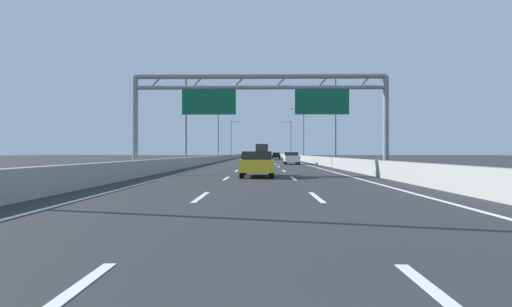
{
  "coord_description": "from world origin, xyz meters",
  "views": [
    {
      "loc": [
        0.08,
        0.06,
        1.39
      ],
      "look_at": [
        -1.06,
        86.96,
        1.21
      ],
      "focal_mm": 28.11,
      "sensor_mm": 36.0,
      "label": 1
    }
  ],
  "objects_px": {
    "box_truck": "(262,151)",
    "streetlamp_right_mid": "(333,114)",
    "black_car": "(276,156)",
    "silver_car": "(260,155)",
    "streetlamp_left_distant": "(232,137)",
    "streetlamp_right_distant": "(290,137)",
    "sign_gantry": "(261,98)",
    "blue_car": "(246,156)",
    "streetlamp_left_mid": "(188,114)",
    "streetlamp_left_far": "(220,130)",
    "orange_car": "(261,155)",
    "yellow_car": "(257,164)",
    "streetlamp_right_far": "(302,130)",
    "white_car": "(291,158)"
  },
  "relations": [
    {
      "from": "streetlamp_left_mid",
      "to": "white_car",
      "type": "distance_m",
      "value": 13.96
    },
    {
      "from": "silver_car",
      "to": "box_truck",
      "type": "bearing_deg",
      "value": -89.47
    },
    {
      "from": "streetlamp_left_mid",
      "to": "streetlamp_right_far",
      "type": "relative_size",
      "value": 1.0
    },
    {
      "from": "streetlamp_left_distant",
      "to": "white_car",
      "type": "height_order",
      "value": "streetlamp_left_distant"
    },
    {
      "from": "streetlamp_left_mid",
      "to": "yellow_car",
      "type": "xyz_separation_m",
      "value": [
        7.3,
        -18.15,
        -4.64
      ]
    },
    {
      "from": "streetlamp_right_mid",
      "to": "black_car",
      "type": "bearing_deg",
      "value": 94.96
    },
    {
      "from": "streetlamp_left_far",
      "to": "box_truck",
      "type": "height_order",
      "value": "streetlamp_left_far"
    },
    {
      "from": "blue_car",
      "to": "streetlamp_right_far",
      "type": "bearing_deg",
      "value": -59.77
    },
    {
      "from": "white_car",
      "to": "yellow_car",
      "type": "xyz_separation_m",
      "value": [
        -3.87,
        -25.12,
        -0.0
      ]
    },
    {
      "from": "streetlamp_right_distant",
      "to": "box_truck",
      "type": "height_order",
      "value": "streetlamp_right_distant"
    },
    {
      "from": "streetlamp_left_mid",
      "to": "yellow_car",
      "type": "bearing_deg",
      "value": -68.09
    },
    {
      "from": "box_truck",
      "to": "orange_car",
      "type": "bearing_deg",
      "value": 90.08
    },
    {
      "from": "streetlamp_right_distant",
      "to": "box_truck",
      "type": "bearing_deg",
      "value": -107.68
    },
    {
      "from": "sign_gantry",
      "to": "blue_car",
      "type": "height_order",
      "value": "sign_gantry"
    },
    {
      "from": "black_car",
      "to": "yellow_car",
      "type": "relative_size",
      "value": 0.96
    },
    {
      "from": "black_car",
      "to": "streetlamp_right_mid",
      "type": "bearing_deg",
      "value": -85.04
    },
    {
      "from": "streetlamp_right_distant",
      "to": "orange_car",
      "type": "height_order",
      "value": "streetlamp_right_distant"
    },
    {
      "from": "box_truck",
      "to": "streetlamp_right_mid",
      "type": "bearing_deg",
      "value": -79.42
    },
    {
      "from": "streetlamp_left_far",
      "to": "orange_car",
      "type": "relative_size",
      "value": 2.18
    },
    {
      "from": "sign_gantry",
      "to": "yellow_car",
      "type": "relative_size",
      "value": 3.67
    },
    {
      "from": "streetlamp_left_distant",
      "to": "streetlamp_right_far",
      "type": "bearing_deg",
      "value": -64.26
    },
    {
      "from": "streetlamp_right_far",
      "to": "silver_car",
      "type": "height_order",
      "value": "streetlamp_right_far"
    },
    {
      "from": "blue_car",
      "to": "orange_car",
      "type": "xyz_separation_m",
      "value": [
        3.59,
        41.23,
        -0.0
      ]
    },
    {
      "from": "black_car",
      "to": "yellow_car",
      "type": "bearing_deg",
      "value": -93.09
    },
    {
      "from": "streetlamp_left_distant",
      "to": "blue_car",
      "type": "relative_size",
      "value": 2.26
    },
    {
      "from": "streetlamp_left_far",
      "to": "orange_car",
      "type": "distance_m",
      "value": 60.68
    },
    {
      "from": "sign_gantry",
      "to": "silver_car",
      "type": "xyz_separation_m",
      "value": [
        -0.26,
        93.47,
        -4.03
      ]
    },
    {
      "from": "streetlamp_right_distant",
      "to": "streetlamp_left_mid",
      "type": "bearing_deg",
      "value": -103.56
    },
    {
      "from": "orange_car",
      "to": "box_truck",
      "type": "relative_size",
      "value": 0.49
    },
    {
      "from": "silver_car",
      "to": "orange_car",
      "type": "height_order",
      "value": "silver_car"
    },
    {
      "from": "streetlamp_left_distant",
      "to": "white_car",
      "type": "relative_size",
      "value": 2.07
    },
    {
      "from": "sign_gantry",
      "to": "yellow_car",
      "type": "bearing_deg",
      "value": -96.47
    },
    {
      "from": "streetlamp_left_far",
      "to": "yellow_car",
      "type": "bearing_deg",
      "value": -81.55
    },
    {
      "from": "silver_car",
      "to": "streetlamp_right_distant",
      "type": "bearing_deg",
      "value": -63.76
    },
    {
      "from": "streetlamp_left_far",
      "to": "streetlamp_left_distant",
      "type": "bearing_deg",
      "value": 90.0
    },
    {
      "from": "streetlamp_right_far",
      "to": "streetlamp_left_distant",
      "type": "xyz_separation_m",
      "value": [
        -14.93,
        30.96,
        0.0
      ]
    },
    {
      "from": "streetlamp_left_far",
      "to": "sign_gantry",
      "type": "bearing_deg",
      "value": -80.88
    },
    {
      "from": "box_truck",
      "to": "white_car",
      "type": "bearing_deg",
      "value": -83.71
    },
    {
      "from": "streetlamp_left_mid",
      "to": "orange_car",
      "type": "bearing_deg",
      "value": 85.25
    },
    {
      "from": "streetlamp_left_distant",
      "to": "silver_car",
      "type": "distance_m",
      "value": 17.76
    },
    {
      "from": "box_truck",
      "to": "yellow_car",
      "type": "bearing_deg",
      "value": -90.34
    },
    {
      "from": "streetlamp_right_far",
      "to": "yellow_car",
      "type": "height_order",
      "value": "streetlamp_right_far"
    },
    {
      "from": "streetlamp_right_mid",
      "to": "black_car",
      "type": "height_order",
      "value": "streetlamp_right_mid"
    },
    {
      "from": "streetlamp_left_mid",
      "to": "streetlamp_left_far",
      "type": "xyz_separation_m",
      "value": [
        0.0,
        30.96,
        0.0
      ]
    },
    {
      "from": "black_car",
      "to": "box_truck",
      "type": "height_order",
      "value": "box_truck"
    },
    {
      "from": "streetlamp_left_distant",
      "to": "blue_car",
      "type": "distance_m",
      "value": 13.63
    },
    {
      "from": "streetlamp_right_mid",
      "to": "box_truck",
      "type": "xyz_separation_m",
      "value": [
        -7.29,
        39.05,
        -3.73
      ]
    },
    {
      "from": "black_car",
      "to": "streetlamp_left_far",
      "type": "bearing_deg",
      "value": -123.61
    },
    {
      "from": "streetlamp_right_distant",
      "to": "white_car",
      "type": "distance_m",
      "value": 55.28
    },
    {
      "from": "streetlamp_left_distant",
      "to": "black_car",
      "type": "height_order",
      "value": "streetlamp_left_distant"
    }
  ]
}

